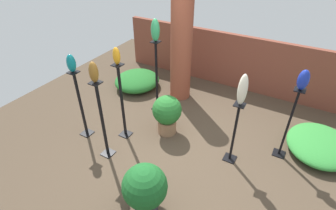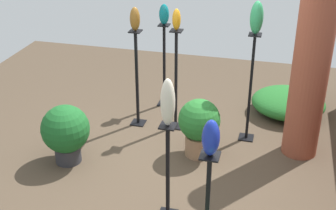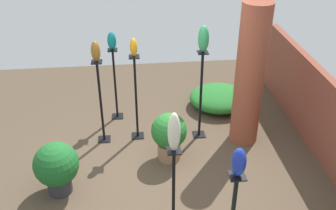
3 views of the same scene
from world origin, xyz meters
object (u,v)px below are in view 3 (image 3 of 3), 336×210
(art_vase_ivory, at_px, (174,132))
(art_vase_jade, at_px, (204,39))
(brick_pillar, at_px, (250,76))
(pedestal_jade, at_px, (201,99))
(pedestal_ivory, at_px, (173,190))
(pedestal_teal, at_px, (115,87))
(pedestal_bronze, at_px, (101,106))
(art_vase_cobalt, at_px, (239,162))
(art_vase_amber, at_px, (134,47))
(potted_plant_back_center, at_px, (169,134))
(potted_plant_near_pillar, at_px, (56,166))
(art_vase_bronze, at_px, (96,51))
(art_vase_teal, at_px, (112,41))
(pedestal_amber, at_px, (136,102))

(art_vase_ivory, height_order, art_vase_jade, art_vase_jade)
(brick_pillar, xyz_separation_m, pedestal_jade, (-0.17, -0.71, -0.45))
(pedestal_ivory, bearing_deg, pedestal_teal, -164.44)
(pedestal_bronze, xyz_separation_m, art_vase_cobalt, (2.57, 1.46, 0.80))
(art_vase_amber, bearing_deg, pedestal_teal, -152.51)
(pedestal_teal, xyz_separation_m, art_vase_jade, (0.73, 1.37, 1.11))
(art_vase_ivory, bearing_deg, potted_plant_back_center, 176.22)
(potted_plant_back_center, xyz_separation_m, potted_plant_near_pillar, (0.57, -1.57, -0.01))
(art_vase_amber, bearing_deg, art_vase_ivory, 11.05)
(pedestal_jade, height_order, art_vase_bronze, art_vase_bronze)
(brick_pillar, relative_size, art_vase_jade, 5.50)
(pedestal_ivory, bearing_deg, art_vase_teal, -164.44)
(art_vase_ivory, height_order, art_vase_teal, same)
(pedestal_teal, bearing_deg, pedestal_amber, 27.49)
(potted_plant_back_center, bearing_deg, art_vase_ivory, -3.78)
(brick_pillar, bearing_deg, pedestal_ivory, -39.24)
(pedestal_teal, bearing_deg, art_vase_amber, 27.49)
(pedestal_amber, bearing_deg, pedestal_ivory, 11.05)
(pedestal_amber, distance_m, pedestal_jade, 1.03)
(art_vase_amber, xyz_separation_m, potted_plant_near_pillar, (1.21, -1.11, -1.16))
(pedestal_teal, xyz_separation_m, art_vase_bronze, (0.70, -0.21, 0.97))
(pedestal_jade, height_order, pedestal_teal, pedestal_jade)
(pedestal_bronze, height_order, art_vase_bronze, art_vase_bronze)
(art_vase_amber, bearing_deg, potted_plant_back_center, 35.68)
(brick_pillar, bearing_deg, art_vase_jade, -103.89)
(pedestal_teal, distance_m, pedestal_bronze, 0.73)
(pedestal_bronze, height_order, art_vase_jade, art_vase_jade)
(pedestal_ivory, bearing_deg, brick_pillar, 140.76)
(brick_pillar, height_order, art_vase_cobalt, brick_pillar)
(pedestal_bronze, xyz_separation_m, art_vase_bronze, (0.00, 0.00, 0.92))
(pedestal_teal, height_order, pedestal_bronze, pedestal_bronze)
(pedestal_jade, height_order, art_vase_teal, art_vase_teal)
(pedestal_teal, height_order, potted_plant_near_pillar, pedestal_teal)
(art_vase_jade, bearing_deg, pedestal_ivory, -19.54)
(pedestal_teal, bearing_deg, art_vase_teal, 26.57)
(pedestal_ivory, bearing_deg, pedestal_amber, -168.95)
(art_vase_bronze, xyz_separation_m, potted_plant_back_center, (0.60, 1.01, -1.13))
(pedestal_amber, bearing_deg, pedestal_teal, -152.51)
(pedestal_bronze, bearing_deg, art_vase_bronze, 0.00)
(brick_pillar, xyz_separation_m, pedestal_teal, (-0.90, -2.07, -0.55))
(pedestal_amber, height_order, pedestal_teal, pedestal_amber)
(pedestal_ivory, relative_size, art_vase_ivory, 2.25)
(art_vase_cobalt, height_order, potted_plant_near_pillar, art_vase_cobalt)
(art_vase_amber, height_order, potted_plant_back_center, art_vase_amber)
(art_vase_bronze, bearing_deg, pedestal_amber, 94.20)
(art_vase_amber, relative_size, potted_plant_near_pillar, 0.37)
(pedestal_jade, xyz_separation_m, pedestal_teal, (-0.73, -1.37, -0.10))
(pedestal_jade, bearing_deg, potted_plant_back_center, -45.17)
(pedestal_teal, relative_size, art_vase_amber, 4.55)
(art_vase_bronze, relative_size, potted_plant_near_pillar, 0.42)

